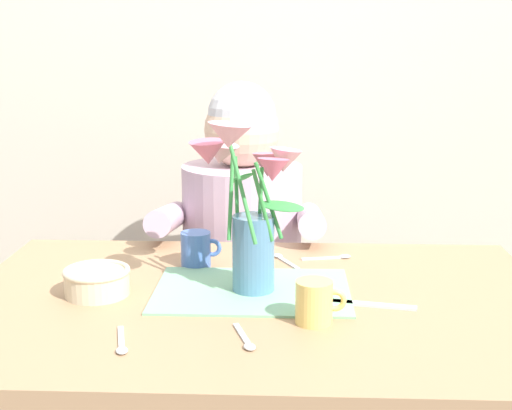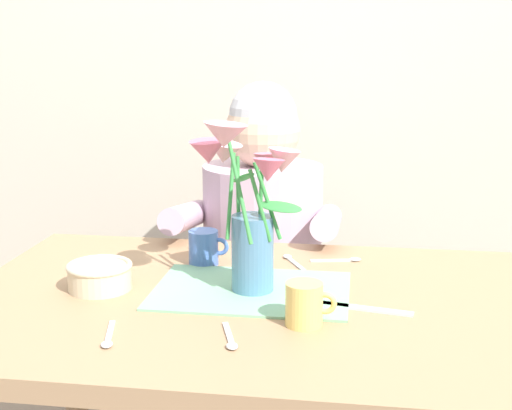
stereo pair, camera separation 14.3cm
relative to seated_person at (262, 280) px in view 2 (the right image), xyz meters
The scene contains 13 objects.
wood_panel_backdrop 0.82m from the seated_person, 81.26° to the left, with size 4.00×0.10×2.50m, color beige.
dining_table 0.62m from the seated_person, 83.82° to the right, with size 1.20×0.80×0.74m.
seated_person is the anchor object (origin of this frame).
striped_placemat 0.61m from the seated_person, 84.38° to the right, with size 0.40×0.28×0.01m, color #7AB289.
flower_vase 0.69m from the seated_person, 85.21° to the right, with size 0.25×0.24×0.36m.
ceramic_bowl 0.69m from the seated_person, 112.75° to the right, with size 0.14×0.14×0.06m.
dinner_knife 0.73m from the seated_person, 66.25° to the right, with size 0.19×0.02×0.01m, color silver.
coffee_cup 0.79m from the seated_person, 76.35° to the right, with size 0.09×0.07×0.08m.
ceramic_mug 0.48m from the seated_person, 100.53° to the right, with size 0.09×0.07×0.08m.
spoon_0 0.42m from the seated_person, 71.99° to the right, with size 0.07×0.11×0.01m.
spoon_1 0.46m from the seated_person, 55.15° to the right, with size 0.12×0.04×0.01m.
spoon_2 0.85m from the seated_person, 85.86° to the right, with size 0.05×0.12×0.01m.
spoon_3 0.89m from the seated_person, 99.97° to the right, with size 0.04×0.12×0.01m.
Camera 2 is at (0.20, -1.33, 1.25)m, focal length 49.71 mm.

